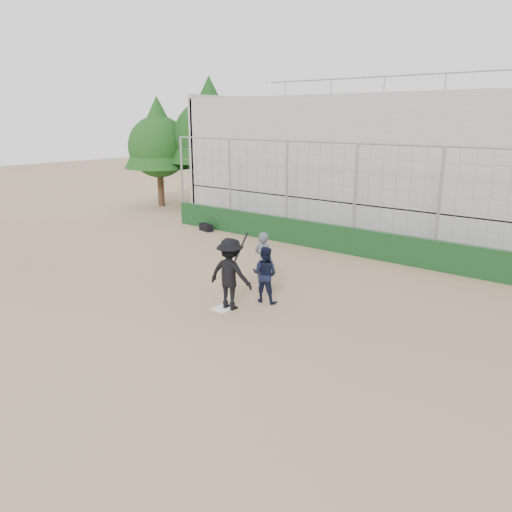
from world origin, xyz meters
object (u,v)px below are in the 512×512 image
Objects in this scene: batter_at_plate at (230,274)px; umpire at (264,264)px; catcher_crouched at (265,283)px; equipment_bag at (206,227)px.

batter_at_plate is 1.31× the size of umpire.
umpire reaches higher than catcher_crouched.
catcher_crouched is (0.42, 0.92, -0.42)m from batter_at_plate.
catcher_crouched is at bearing 65.78° from batter_at_plate.
equipment_bag is (-7.09, 6.27, -0.79)m from batter_at_plate.
batter_at_plate is 2.59× the size of equipment_bag.
umpire reaches higher than equipment_bag.
umpire is at bearing 98.58° from batter_at_plate.
batter_at_plate reaches higher than catcher_crouched.
umpire is (-0.26, 1.73, -0.18)m from batter_at_plate.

